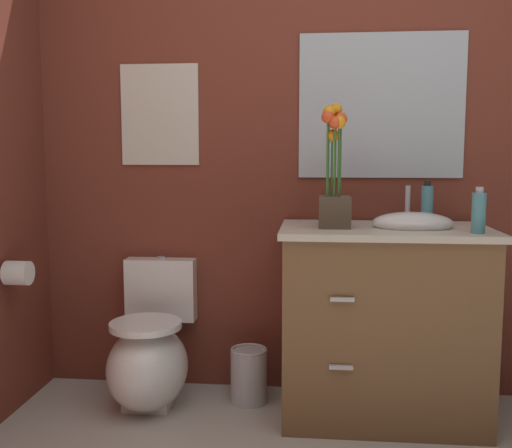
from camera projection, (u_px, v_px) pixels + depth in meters
wall_back at (369, 147)px, 2.97m from camera, size 4.59×0.05×2.50m
toilet at (150, 355)px, 2.90m from camera, size 0.38×0.59×0.69m
vanity_cabinet at (383, 321)px, 2.74m from camera, size 0.94×0.56×1.07m
flower_vase at (335, 180)px, 2.65m from camera, size 0.14×0.14×0.55m
soap_bottle at (427, 204)px, 2.78m from camera, size 0.06×0.06×0.21m
lotion_bottle at (479, 212)px, 2.47m from camera, size 0.06×0.06×0.19m
trash_bin at (249, 375)px, 2.93m from camera, size 0.18×0.18×0.27m
wall_poster at (160, 115)px, 3.02m from camera, size 0.40×0.01×0.51m
wall_mirror at (381, 106)px, 2.91m from camera, size 0.80×0.01×0.70m
toilet_paper_roll at (18, 273)px, 2.70m from camera, size 0.11×0.11×0.11m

